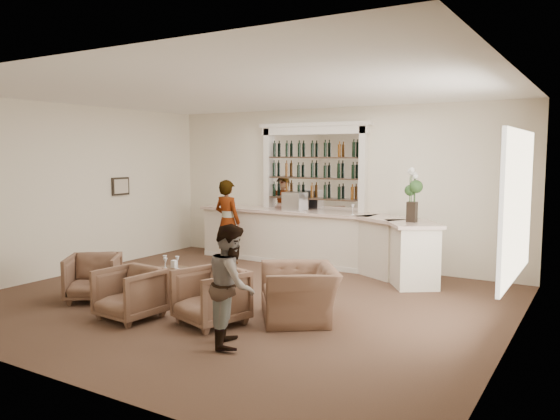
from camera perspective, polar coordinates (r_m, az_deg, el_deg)
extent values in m
plane|color=brown|center=(8.88, -4.14, -9.44)|extent=(8.00, 8.00, 0.00)
cube|color=beige|center=(11.61, 5.84, 2.46)|extent=(8.00, 0.04, 3.30)
cube|color=beige|center=(11.38, -20.89, 2.02)|extent=(0.04, 7.00, 3.30)
cube|color=beige|center=(7.08, 23.22, -0.26)|extent=(0.04, 7.00, 3.30)
cube|color=white|center=(8.61, -4.31, 12.24)|extent=(8.00, 7.00, 0.04)
cube|color=white|center=(7.57, 23.54, 0.49)|extent=(0.05, 2.40, 1.90)
cube|color=black|center=(12.13, -16.33, 2.40)|extent=(0.04, 0.46, 0.38)
cube|color=#C2B19A|center=(12.11, -16.25, 2.39)|extent=(0.01, 0.38, 0.30)
cube|color=white|center=(11.89, 0.69, -2.81)|extent=(4.00, 0.70, 1.08)
cube|color=beige|center=(11.80, 0.65, -0.09)|extent=(4.10, 0.82, 0.06)
cube|color=white|center=(10.69, 11.00, -3.92)|extent=(1.12, 1.04, 1.08)
cube|color=beige|center=(10.59, 11.02, -0.90)|extent=(1.27, 1.19, 0.06)
cube|color=white|center=(9.98, 13.75, -4.69)|extent=(1.08, 1.14, 1.08)
cube|color=beige|center=(9.88, 13.79, -1.45)|extent=(1.24, 1.29, 0.06)
cube|color=silver|center=(11.70, -0.13, -5.40)|extent=(4.00, 0.06, 0.10)
cube|color=white|center=(11.80, 3.61, 3.99)|extent=(2.15, 0.02, 1.65)
cube|color=silver|center=(12.35, -1.26, 1.77)|extent=(0.14, 0.16, 2.90)
cube|color=silver|center=(11.29, 8.64, 1.30)|extent=(0.14, 0.16, 2.90)
cube|color=silver|center=(11.75, 3.51, 8.32)|extent=(2.52, 0.16, 0.18)
cube|color=silver|center=(11.76, 3.51, 8.91)|extent=(2.64, 0.20, 0.08)
cube|color=#34251A|center=(11.74, 3.35, 1.19)|extent=(2.05, 0.20, 0.03)
cube|color=#34251A|center=(11.71, 3.36, 3.34)|extent=(2.05, 0.20, 0.03)
cube|color=#34251A|center=(11.70, 3.37, 5.49)|extent=(2.05, 0.20, 0.03)
cylinder|color=#4C3721|center=(9.03, -11.45, -7.65)|extent=(0.66, 0.66, 0.50)
imported|color=gray|center=(11.71, -5.51, -1.22)|extent=(0.69, 0.49, 1.79)
imported|color=gray|center=(6.77, -5.05, -7.78)|extent=(0.87, 0.92, 1.50)
imported|color=brown|center=(9.32, -18.91, -6.68)|extent=(1.12, 1.12, 0.74)
imported|color=brown|center=(8.14, -15.42, -8.40)|extent=(0.85, 0.87, 0.74)
imported|color=brown|center=(7.68, -7.24, -8.95)|extent=(1.05, 1.06, 0.78)
imported|color=brown|center=(7.83, 2.04, -8.67)|extent=(1.51, 1.54, 0.76)
cube|color=silver|center=(11.62, 1.57, 0.92)|extent=(0.46, 0.40, 0.39)
cube|color=black|center=(9.92, 13.62, -0.19)|extent=(0.16, 0.16, 0.36)
cube|color=white|center=(9.08, -10.99, -5.56)|extent=(0.08, 0.08, 0.12)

